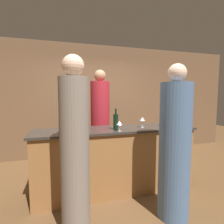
# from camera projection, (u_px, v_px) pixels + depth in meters

# --- Properties ---
(ground_plane) EXTENTS (14.00, 14.00, 0.00)m
(ground_plane) POSITION_uv_depth(u_px,v_px,m) (116.00, 189.00, 2.84)
(ground_plane) COLOR brown
(back_wall) EXTENTS (8.00, 0.06, 2.80)m
(back_wall) POSITION_uv_depth(u_px,v_px,m) (94.00, 101.00, 4.51)
(back_wall) COLOR brown
(back_wall) RESTS_ON ground_plane
(bar_counter) EXTENTS (2.52, 0.64, 1.01)m
(bar_counter) POSITION_uv_depth(u_px,v_px,m) (116.00, 159.00, 2.80)
(bar_counter) COLOR #996638
(bar_counter) RESTS_ON ground_plane
(bartender) EXTENTS (0.37, 0.37, 2.02)m
(bartender) POSITION_uv_depth(u_px,v_px,m) (100.00, 125.00, 3.47)
(bartender) COLOR maroon
(bartender) RESTS_ON ground_plane
(guest_0) EXTENTS (0.38, 0.38, 1.90)m
(guest_0) POSITION_uv_depth(u_px,v_px,m) (175.00, 148.00, 2.14)
(guest_0) COLOR #4C6B93
(guest_0) RESTS_ON ground_plane
(guest_1) EXTENTS (0.31, 0.31, 1.94)m
(guest_1) POSITION_uv_depth(u_px,v_px,m) (75.00, 152.00, 1.87)
(guest_1) COLOR gray
(guest_1) RESTS_ON ground_plane
(wine_bottle_0) EXTENTS (0.08, 0.08, 0.32)m
(wine_bottle_0) POSITION_uv_depth(u_px,v_px,m) (116.00, 121.00, 2.64)
(wine_bottle_0) COLOR black
(wine_bottle_0) RESTS_ON bar_counter
(wine_bottle_1) EXTENTS (0.08, 0.08, 0.27)m
(wine_bottle_1) POSITION_uv_depth(u_px,v_px,m) (62.00, 126.00, 2.34)
(wine_bottle_1) COLOR black
(wine_bottle_1) RESTS_ON bar_counter
(wine_bottle_2) EXTENTS (0.08, 0.08, 0.28)m
(wine_bottle_2) POSITION_uv_depth(u_px,v_px,m) (175.00, 120.00, 2.96)
(wine_bottle_2) COLOR black
(wine_bottle_2) RESTS_ON bar_counter
(wine_glass_0) EXTENTS (0.08, 0.08, 0.15)m
(wine_glass_0) POSITION_uv_depth(u_px,v_px,m) (119.00, 123.00, 2.51)
(wine_glass_0) COLOR silver
(wine_glass_0) RESTS_ON bar_counter
(wine_glass_1) EXTENTS (0.06, 0.06, 0.16)m
(wine_glass_1) POSITION_uv_depth(u_px,v_px,m) (162.00, 119.00, 2.97)
(wine_glass_1) COLOR silver
(wine_glass_1) RESTS_ON bar_counter
(wine_glass_2) EXTENTS (0.08, 0.08, 0.14)m
(wine_glass_2) POSITION_uv_depth(u_px,v_px,m) (86.00, 123.00, 2.61)
(wine_glass_2) COLOR silver
(wine_glass_2) RESTS_ON bar_counter
(wine_glass_3) EXTENTS (0.08, 0.08, 0.15)m
(wine_glass_3) POSITION_uv_depth(u_px,v_px,m) (70.00, 124.00, 2.44)
(wine_glass_3) COLOR silver
(wine_glass_3) RESTS_ON bar_counter
(wine_glass_4) EXTENTS (0.07, 0.07, 0.17)m
(wine_glass_4) POSITION_uv_depth(u_px,v_px,m) (77.00, 123.00, 2.46)
(wine_glass_4) COLOR silver
(wine_glass_4) RESTS_ON bar_counter
(wine_glass_5) EXTENTS (0.08, 0.08, 0.17)m
(wine_glass_5) POSITION_uv_depth(u_px,v_px,m) (142.00, 119.00, 2.82)
(wine_glass_5) COLOR silver
(wine_glass_5) RESTS_ON bar_counter
(wine_glass_6) EXTENTS (0.07, 0.07, 0.16)m
(wine_glass_6) POSITION_uv_depth(u_px,v_px,m) (171.00, 120.00, 2.91)
(wine_glass_6) COLOR silver
(wine_glass_6) RESTS_ON bar_counter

